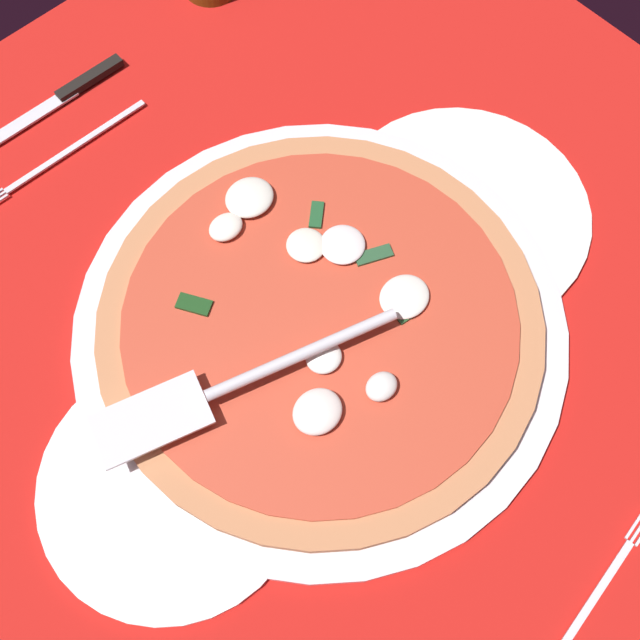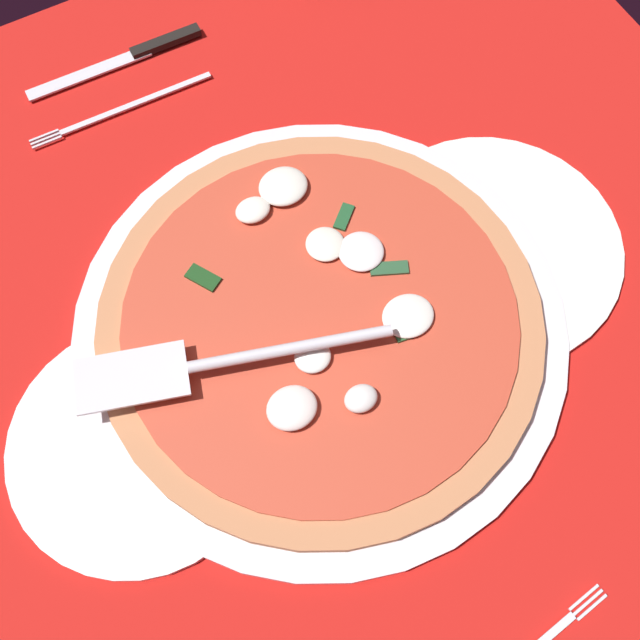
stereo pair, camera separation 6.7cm
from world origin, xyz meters
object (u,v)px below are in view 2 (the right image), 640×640
pizza (320,320)px  pizza_server (221,360)px  place_setting_far (127,84)px  dinner_plate_right (491,247)px  dinner_plate_left (138,442)px

pizza → pizza_server: (-9.25, -0.18, 2.35)cm
pizza_server → place_setting_far: (5.09, 33.31, -3.91)cm
pizza → place_setting_far: 33.42cm
pizza → place_setting_far: pizza is taller
dinner_plate_right → pizza: size_ratio=0.62×
dinner_plate_left → dinner_plate_right: 35.73cm
dinner_plate_right → pizza: 17.67cm
dinner_plate_right → place_setting_far: 40.12cm
place_setting_far → dinner_plate_left: bearing=69.8°
pizza → pizza_server: 9.54cm
dinner_plate_left → pizza: (18.10, 1.89, 1.41)cm
pizza_server → place_setting_far: 33.92cm
dinner_plate_left → dinner_plate_right: (35.71, 1.31, 0.00)cm
pizza_server → place_setting_far: pizza_server is taller
dinner_plate_right → pizza_server: pizza_server is taller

